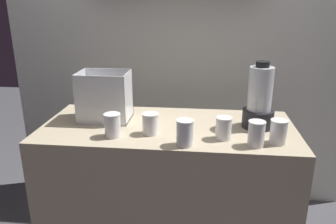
{
  "coord_description": "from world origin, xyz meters",
  "views": [
    {
      "loc": [
        0.19,
        -1.72,
        1.57
      ],
      "look_at": [
        0.0,
        0.0,
        0.98
      ],
      "focal_mm": 35.52,
      "sensor_mm": 36.0,
      "label": 1
    }
  ],
  "objects_px": {
    "carrot_display_bin": "(105,105)",
    "juice_cup_carrot_right": "(224,130)",
    "juice_cup_orange_middle": "(185,134)",
    "juice_cup_carrot_left": "(150,125)",
    "juice_cup_pomegranate_far_right": "(256,135)",
    "blender_pitcher": "(259,101)",
    "juice_cup_beet_rightmost": "(278,133)",
    "juice_cup_pomegranate_far_left": "(113,126)"
  },
  "relations": [
    {
      "from": "juice_cup_carrot_right",
      "to": "juice_cup_pomegranate_far_right",
      "type": "relative_size",
      "value": 0.92
    },
    {
      "from": "carrot_display_bin",
      "to": "juice_cup_orange_middle",
      "type": "relative_size",
      "value": 2.2
    },
    {
      "from": "blender_pitcher",
      "to": "juice_cup_pomegranate_far_right",
      "type": "distance_m",
      "value": 0.28
    },
    {
      "from": "blender_pitcher",
      "to": "juice_cup_pomegranate_far_right",
      "type": "xyz_separation_m",
      "value": [
        -0.04,
        -0.26,
        -0.09
      ]
    },
    {
      "from": "carrot_display_bin",
      "to": "juice_cup_orange_middle",
      "type": "height_order",
      "value": "carrot_display_bin"
    },
    {
      "from": "juice_cup_pomegranate_far_left",
      "to": "juice_cup_carrot_right",
      "type": "bearing_deg",
      "value": 3.17
    },
    {
      "from": "juice_cup_carrot_left",
      "to": "juice_cup_orange_middle",
      "type": "height_order",
      "value": "juice_cup_orange_middle"
    },
    {
      "from": "carrot_display_bin",
      "to": "juice_cup_pomegranate_far_right",
      "type": "height_order",
      "value": "carrot_display_bin"
    },
    {
      "from": "juice_cup_carrot_left",
      "to": "carrot_display_bin",
      "type": "bearing_deg",
      "value": 146.65
    },
    {
      "from": "juice_cup_pomegranate_far_left",
      "to": "juice_cup_pomegranate_far_right",
      "type": "xyz_separation_m",
      "value": [
        0.71,
        -0.04,
        -0.0
      ]
    },
    {
      "from": "blender_pitcher",
      "to": "juice_cup_carrot_left",
      "type": "distance_m",
      "value": 0.6
    },
    {
      "from": "juice_cup_carrot_right",
      "to": "juice_cup_pomegranate_far_left",
      "type": "bearing_deg",
      "value": -176.83
    },
    {
      "from": "juice_cup_orange_middle",
      "to": "juice_cup_pomegranate_far_left",
      "type": "bearing_deg",
      "value": 169.42
    },
    {
      "from": "blender_pitcher",
      "to": "juice_cup_beet_rightmost",
      "type": "height_order",
      "value": "blender_pitcher"
    },
    {
      "from": "juice_cup_orange_middle",
      "to": "juice_cup_pomegranate_far_right",
      "type": "distance_m",
      "value": 0.34
    },
    {
      "from": "juice_cup_beet_rightmost",
      "to": "juice_cup_pomegranate_far_left",
      "type": "bearing_deg",
      "value": -179.69
    },
    {
      "from": "juice_cup_carrot_left",
      "to": "juice_cup_pomegranate_far_right",
      "type": "relative_size",
      "value": 0.89
    },
    {
      "from": "carrot_display_bin",
      "to": "juice_cup_pomegranate_far_left",
      "type": "distance_m",
      "value": 0.27
    },
    {
      "from": "juice_cup_orange_middle",
      "to": "blender_pitcher",
      "type": "bearing_deg",
      "value": 36.83
    },
    {
      "from": "blender_pitcher",
      "to": "juice_cup_carrot_left",
      "type": "relative_size",
      "value": 3.27
    },
    {
      "from": "juice_cup_pomegranate_far_left",
      "to": "juice_cup_beet_rightmost",
      "type": "xyz_separation_m",
      "value": [
        0.82,
        0.0,
        -0.0
      ]
    },
    {
      "from": "carrot_display_bin",
      "to": "juice_cup_pomegranate_far_left",
      "type": "height_order",
      "value": "carrot_display_bin"
    },
    {
      "from": "carrot_display_bin",
      "to": "juice_cup_orange_middle",
      "type": "distance_m",
      "value": 0.58
    },
    {
      "from": "juice_cup_carrot_left",
      "to": "juice_cup_pomegranate_far_right",
      "type": "distance_m",
      "value": 0.53
    },
    {
      "from": "carrot_display_bin",
      "to": "juice_cup_pomegranate_far_left",
      "type": "xyz_separation_m",
      "value": [
        0.11,
        -0.25,
        -0.03
      ]
    },
    {
      "from": "juice_cup_orange_middle",
      "to": "juice_cup_carrot_left",
      "type": "bearing_deg",
      "value": 146.11
    },
    {
      "from": "juice_cup_carrot_left",
      "to": "juice_cup_orange_middle",
      "type": "bearing_deg",
      "value": -33.89
    },
    {
      "from": "juice_cup_carrot_left",
      "to": "juice_cup_pomegranate_far_right",
      "type": "bearing_deg",
      "value": -10.25
    },
    {
      "from": "blender_pitcher",
      "to": "juice_cup_orange_middle",
      "type": "bearing_deg",
      "value": -143.17
    },
    {
      "from": "juice_cup_carrot_left",
      "to": "juice_cup_pomegranate_far_right",
      "type": "height_order",
      "value": "juice_cup_pomegranate_far_right"
    },
    {
      "from": "juice_cup_orange_middle",
      "to": "juice_cup_carrot_right",
      "type": "relative_size",
      "value": 1.13
    },
    {
      "from": "juice_cup_orange_middle",
      "to": "juice_cup_beet_rightmost",
      "type": "height_order",
      "value": "juice_cup_orange_middle"
    },
    {
      "from": "juice_cup_orange_middle",
      "to": "juice_cup_carrot_right",
      "type": "xyz_separation_m",
      "value": [
        0.19,
        0.1,
        -0.01
      ]
    },
    {
      "from": "juice_cup_carrot_left",
      "to": "juice_cup_beet_rightmost",
      "type": "relative_size",
      "value": 0.93
    },
    {
      "from": "blender_pitcher",
      "to": "juice_cup_orange_middle",
      "type": "height_order",
      "value": "blender_pitcher"
    },
    {
      "from": "juice_cup_carrot_right",
      "to": "juice_cup_orange_middle",
      "type": "bearing_deg",
      "value": -151.86
    },
    {
      "from": "juice_cup_orange_middle",
      "to": "juice_cup_beet_rightmost",
      "type": "xyz_separation_m",
      "value": [
        0.45,
        0.07,
        -0.0
      ]
    },
    {
      "from": "juice_cup_orange_middle",
      "to": "juice_cup_carrot_right",
      "type": "bearing_deg",
      "value": 28.14
    },
    {
      "from": "carrot_display_bin",
      "to": "juice_cup_carrot_right",
      "type": "xyz_separation_m",
      "value": [
        0.67,
        -0.22,
        -0.04
      ]
    },
    {
      "from": "carrot_display_bin",
      "to": "juice_cup_pomegranate_far_right",
      "type": "distance_m",
      "value": 0.87
    },
    {
      "from": "carrot_display_bin",
      "to": "juice_cup_beet_rightmost",
      "type": "relative_size",
      "value": 2.37
    },
    {
      "from": "juice_cup_carrot_right",
      "to": "juice_cup_pomegranate_far_right",
      "type": "xyz_separation_m",
      "value": [
        0.15,
        -0.07,
        0.01
      ]
    }
  ]
}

